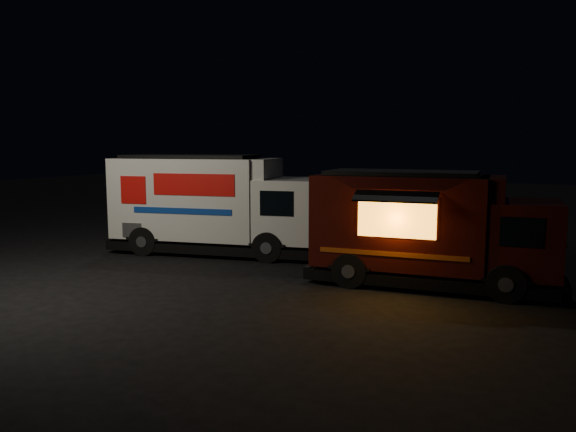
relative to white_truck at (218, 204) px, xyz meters
The scene contains 3 objects.
ground 3.73m from the white_truck, 58.81° to the right, with size 80.00×80.00×0.00m, color black.
white_truck is the anchor object (origin of this frame).
red_truck 6.79m from the white_truck, ahead, with size 5.74×2.11×2.67m, color #340C09, non-canonical shape.
Camera 1 is at (8.33, -10.76, 3.30)m, focal length 35.00 mm.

